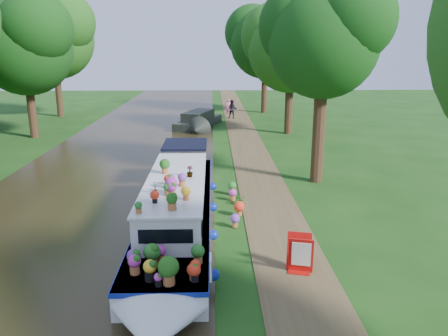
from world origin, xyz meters
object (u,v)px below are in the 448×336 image
(plant_boat, at_px, (177,208))
(sandwich_board, at_px, (300,255))
(second_boat, at_px, (198,121))
(pedestrian_pink, at_px, (229,108))
(pedestrian_dark, at_px, (232,109))

(plant_boat, bearing_deg, sandwich_board, -38.97)
(second_boat, relative_size, pedestrian_pink, 4.64)
(pedestrian_pink, xyz_separation_m, pedestrian_dark, (0.24, -1.51, 0.06))
(pedestrian_pink, distance_m, pedestrian_dark, 1.53)
(plant_boat, distance_m, pedestrian_pink, 26.39)
(sandwich_board, bearing_deg, pedestrian_pink, 105.14)
(plant_boat, xyz_separation_m, pedestrian_pink, (2.75, 26.24, -0.06))
(pedestrian_pink, bearing_deg, plant_boat, -118.62)
(plant_boat, distance_m, sandwich_board, 4.64)
(pedestrian_pink, bearing_deg, sandwich_board, -110.97)
(pedestrian_pink, bearing_deg, second_boat, -136.91)
(sandwich_board, height_order, pedestrian_dark, pedestrian_dark)
(pedestrian_pink, bearing_deg, pedestrian_dark, -103.50)
(plant_boat, relative_size, second_boat, 1.91)
(plant_boat, xyz_separation_m, pedestrian_dark, (2.99, 24.73, 0.01))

